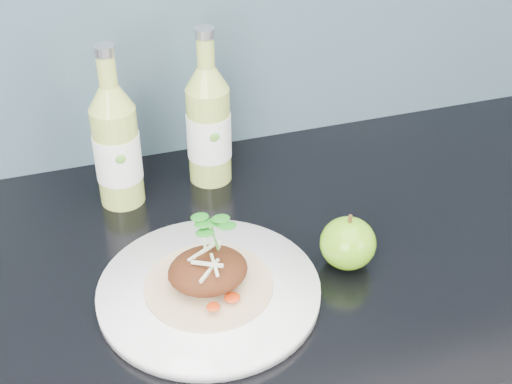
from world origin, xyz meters
TOP-DOWN VIEW (x-y plane):
  - dinner_plate at (-0.07, 1.63)m, footprint 0.32×0.32m
  - pork_taco at (-0.07, 1.63)m, footprint 0.16×0.16m
  - green_apple at (0.12, 1.63)m, footprint 0.08×0.08m
  - cider_bottle_left at (-0.14, 1.87)m, footprint 0.08×0.08m
  - cider_bottle_right at (0.00, 1.88)m, footprint 0.09×0.09m

SIDE VIEW (x-z plane):
  - dinner_plate at x=-0.07m, z-range 0.90..0.92m
  - green_apple at x=0.12m, z-range 0.90..0.97m
  - pork_taco at x=-0.07m, z-range 0.89..0.99m
  - cider_bottle_left at x=-0.14m, z-range 0.87..1.11m
  - cider_bottle_right at x=0.00m, z-range 0.87..1.11m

